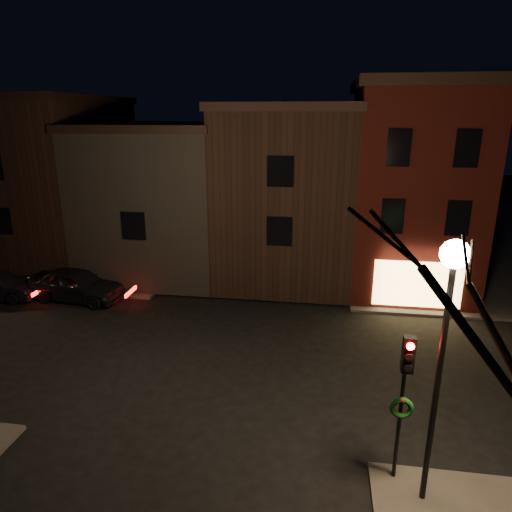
{
  "coord_description": "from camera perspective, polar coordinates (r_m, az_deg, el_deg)",
  "views": [
    {
      "loc": [
        3.53,
        -15.33,
        9.02
      ],
      "look_at": [
        0.74,
        3.07,
        3.2
      ],
      "focal_mm": 32.0,
      "sensor_mm": 36.0,
      "label": 1
    }
  ],
  "objects": [
    {
      "name": "traffic_signal",
      "position": [
        11.8,
        18.01,
        -15.33
      ],
      "size": [
        0.58,
        0.38,
        4.05
      ],
      "color": "black",
      "rests_on": "sidewalk_near_right"
    },
    {
      "name": "sidewalk_far_left",
      "position": [
        43.38,
        -24.54,
        3.87
      ],
      "size": [
        30.0,
        30.0,
        0.12
      ],
      "primitive_type": "cube",
      "color": "#2D2B28",
      "rests_on": "ground"
    },
    {
      "name": "corner_building",
      "position": [
        25.46,
        18.83,
        8.28
      ],
      "size": [
        6.5,
        8.5,
        10.5
      ],
      "color": "#3F0E0B",
      "rests_on": "ground"
    },
    {
      "name": "row_building_b",
      "position": [
        27.84,
        -11.09,
        7.36
      ],
      "size": [
        7.8,
        10.3,
        8.4
      ],
      "color": "black",
      "rests_on": "ground"
    },
    {
      "name": "row_building_a",
      "position": [
        26.24,
        4.1,
        8.15
      ],
      "size": [
        7.3,
        10.3,
        9.4
      ],
      "color": "black",
      "rests_on": "ground"
    },
    {
      "name": "row_building_c",
      "position": [
        30.91,
        -24.09,
        8.57
      ],
      "size": [
        7.3,
        10.3,
        9.9
      ],
      "color": "black",
      "rests_on": "ground"
    },
    {
      "name": "ground",
      "position": [
        18.13,
        -3.87,
        -12.51
      ],
      "size": [
        120.0,
        120.0,
        0.0
      ],
      "primitive_type": "plane",
      "color": "black",
      "rests_on": "ground"
    },
    {
      "name": "parked_car_a",
      "position": [
        24.66,
        -21.56,
        -3.33
      ],
      "size": [
        5.01,
        2.49,
        1.64
      ],
      "primitive_type": "imported",
      "rotation": [
        0.0,
        0.0,
        1.45
      ],
      "color": "black",
      "rests_on": "ground"
    },
    {
      "name": "street_lamp_near",
      "position": [
        10.44,
        22.89,
        -5.66
      ],
      "size": [
        0.6,
        0.6,
        6.48
      ],
      "color": "black",
      "rests_on": "sidewalk_near_right"
    }
  ]
}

